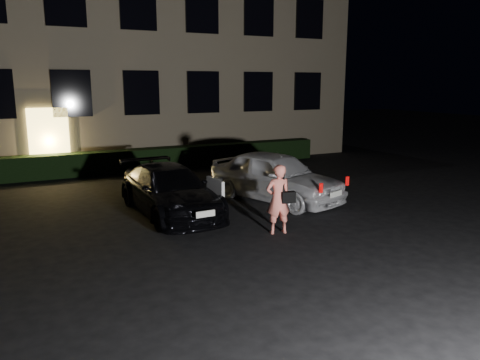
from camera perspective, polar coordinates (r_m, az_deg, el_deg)
name	(u,v)px	position (r m, az deg, el deg)	size (l,w,h in m)	color
ground	(290,256)	(9.47, 6.13, -9.24)	(80.00, 80.00, 0.00)	black
building	(116,24)	(23.08, -14.92, 17.89)	(20.00, 8.11, 12.00)	#776B55
hedge	(147,159)	(18.80, -11.24, 2.48)	(15.00, 0.70, 0.85)	black
sedan	(170,190)	(12.36, -8.56, -1.26)	(2.01, 4.46, 1.25)	black
hatch	(275,176)	(13.62, 4.30, 0.48)	(3.00, 4.59, 1.45)	silver
man	(278,199)	(10.62, 4.71, -2.34)	(0.67, 0.47, 1.60)	#FF816F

